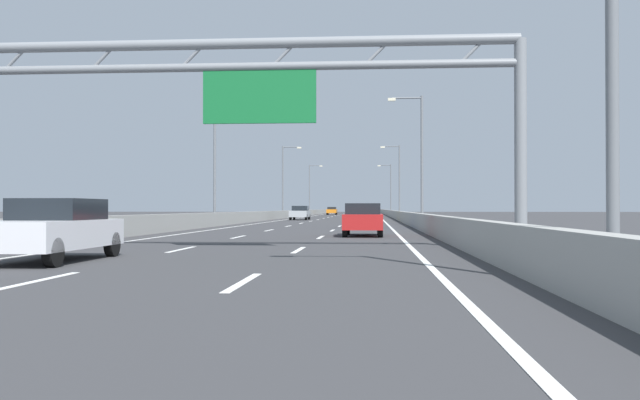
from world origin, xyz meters
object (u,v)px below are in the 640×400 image
at_px(streetlamp_left_far, 285,177).
at_px(blue_car, 364,216).
at_px(silver_car, 300,213).
at_px(white_car, 54,229).
at_px(streetlamp_right_mid, 419,152).
at_px(yellow_car, 366,213).
at_px(streetlamp_right_distant, 390,186).
at_px(orange_car, 332,211).
at_px(streetlamp_left_mid, 218,153).
at_px(streetlamp_left_distant, 311,186).
at_px(sign_gantry, 241,88).
at_px(red_car, 363,219).
at_px(streetlamp_right_far, 398,177).

bearing_deg(streetlamp_left_far, blue_car, -76.52).
xyz_separation_m(silver_car, white_car, (-0.02, -56.97, 0.01)).
height_order(streetlamp_right_mid, yellow_car, streetlamp_right_mid).
height_order(streetlamp_right_distant, orange_car, streetlamp_right_distant).
relative_size(streetlamp_left_mid, streetlamp_right_distant, 1.00).
distance_m(streetlamp_right_mid, streetlamp_left_far, 42.33).
bearing_deg(streetlamp_right_distant, streetlamp_left_distant, 180.00).
xyz_separation_m(streetlamp_right_distant, orange_car, (-10.90, -0.09, -4.64)).
bearing_deg(streetlamp_left_mid, streetlamp_right_mid, 0.00).
relative_size(streetlamp_left_mid, silver_car, 2.05).
bearing_deg(silver_car, streetlamp_left_distant, 93.89).
xyz_separation_m(sign_gantry, blue_car, (3.42, 24.08, -4.12)).
height_order(yellow_car, white_car, white_car).
relative_size(streetlamp_left_mid, orange_car, 2.14).
bearing_deg(yellow_car, sign_gantry, -94.06).
distance_m(sign_gantry, blue_car, 24.67).
relative_size(sign_gantry, white_car, 3.83).
bearing_deg(streetlamp_left_far, streetlamp_left_distant, 90.00).
distance_m(streetlamp_left_distant, yellow_car, 63.04).
bearing_deg(sign_gantry, red_car, 72.11).
bearing_deg(streetlamp_right_distant, streetlamp_left_far, -110.66).
xyz_separation_m(silver_car, blue_car, (7.11, -28.58, -0.01)).
bearing_deg(orange_car, blue_car, -85.35).
bearing_deg(white_car, streetlamp_right_far, 81.50).
xyz_separation_m(streetlamp_left_mid, red_car, (11.08, -19.32, -4.64)).
bearing_deg(streetlamp_right_distant, yellow_car, -93.71).
relative_size(streetlamp_left_mid, blue_car, 2.15).
bearing_deg(streetlamp_right_far, silver_car, -122.77).
relative_size(sign_gantry, blue_car, 3.85).
bearing_deg(streetlamp_right_far, red_car, -93.74).
bearing_deg(streetlamp_left_distant, streetlamp_right_distant, 0.00).
relative_size(streetlamp_left_mid, red_car, 2.19).
relative_size(streetlamp_right_distant, silver_car, 2.05).
bearing_deg(red_car, yellow_car, 90.25).
bearing_deg(yellow_car, streetlamp_left_mid, -122.26).
distance_m(streetlamp_left_far, blue_car, 47.30).
distance_m(streetlamp_right_mid, orange_car, 80.01).
distance_m(red_car, yellow_car, 36.62).
height_order(streetlamp_left_distant, silver_car, streetlamp_left_distant).
distance_m(streetlamp_left_distant, orange_car, 6.14).
bearing_deg(streetlamp_right_far, streetlamp_right_mid, -90.00).
relative_size(streetlamp_left_distant, blue_car, 2.15).
relative_size(streetlamp_left_distant, white_car, 2.14).
bearing_deg(streetlamp_left_mid, silver_car, 80.23).
distance_m(streetlamp_left_far, yellow_car, 25.27).
distance_m(streetlamp_right_far, silver_car, 20.97).
height_order(silver_car, white_car, silver_car).
relative_size(red_car, white_car, 0.98).
distance_m(streetlamp_right_distant, blue_car, 85.60).
relative_size(streetlamp_left_mid, streetlamp_right_far, 1.00).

